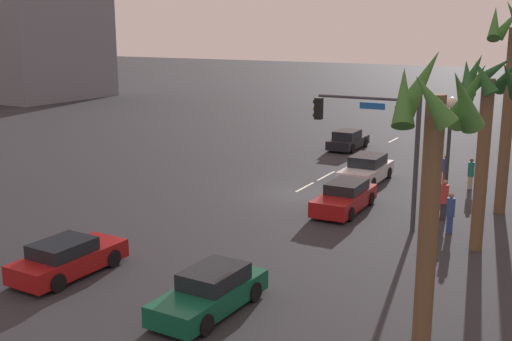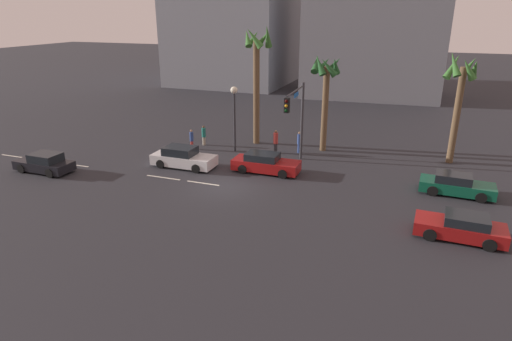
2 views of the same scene
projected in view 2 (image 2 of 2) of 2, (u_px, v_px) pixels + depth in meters
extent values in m
plane|color=#28282D|center=(224.00, 186.00, 28.40)|extent=(220.00, 220.00, 0.00)
cube|color=silver|center=(14.00, 156.00, 34.25)|extent=(2.40, 0.14, 0.01)
cube|color=silver|center=(78.00, 165.00, 32.22)|extent=(1.87, 0.14, 0.01)
cube|color=silver|center=(163.00, 178.00, 29.88)|extent=(2.58, 0.14, 0.01)
cube|color=silver|center=(203.00, 183.00, 28.90)|extent=(2.34, 0.14, 0.01)
cube|color=maroon|center=(266.00, 165.00, 30.74)|extent=(4.70, 1.77, 0.71)
cube|color=black|center=(262.00, 157.00, 30.62)|extent=(2.26, 1.54, 0.49)
cylinder|color=black|center=(289.00, 166.00, 31.07)|extent=(0.64, 0.23, 0.64)
cylinder|color=black|center=(283.00, 174.00, 29.63)|extent=(0.64, 0.23, 0.64)
cylinder|color=black|center=(251.00, 162.00, 31.98)|extent=(0.64, 0.23, 0.64)
cylinder|color=black|center=(243.00, 169.00, 30.54)|extent=(0.64, 0.23, 0.64)
cube|color=#0F5138|center=(457.00, 187.00, 26.99)|extent=(4.40, 1.87, 0.65)
cube|color=black|center=(454.00, 178.00, 26.89)|extent=(2.14, 1.57, 0.51)
cylinder|color=black|center=(480.00, 188.00, 27.24)|extent=(0.65, 0.25, 0.64)
cylinder|color=black|center=(481.00, 198.00, 25.88)|extent=(0.65, 0.25, 0.64)
cylinder|color=black|center=(434.00, 182.00, 28.22)|extent=(0.65, 0.25, 0.64)
cylinder|color=black|center=(433.00, 191.00, 26.86)|extent=(0.65, 0.25, 0.64)
cube|color=silver|center=(184.00, 160.00, 31.80)|extent=(4.62, 1.85, 0.74)
cube|color=black|center=(180.00, 151.00, 31.67)|extent=(2.22, 1.62, 0.58)
cylinder|color=black|center=(207.00, 161.00, 32.17)|extent=(0.64, 0.22, 0.64)
cylinder|color=black|center=(196.00, 169.00, 30.64)|extent=(0.64, 0.22, 0.64)
cylinder|color=black|center=(173.00, 157.00, 33.10)|extent=(0.64, 0.22, 0.64)
cylinder|color=black|center=(161.00, 164.00, 31.57)|extent=(0.64, 0.22, 0.64)
cube|color=black|center=(44.00, 165.00, 30.87)|extent=(4.18, 1.78, 0.62)
cube|color=black|center=(46.00, 158.00, 30.58)|extent=(2.02, 1.54, 0.57)
cylinder|color=black|center=(21.00, 169.00, 30.65)|extent=(0.64, 0.23, 0.64)
cylinder|color=black|center=(40.00, 162.00, 32.06)|extent=(0.64, 0.23, 0.64)
cylinder|color=black|center=(50.00, 173.00, 29.78)|extent=(0.64, 0.23, 0.64)
cylinder|color=black|center=(67.00, 166.00, 31.18)|extent=(0.64, 0.23, 0.64)
cube|color=maroon|center=(459.00, 229.00, 21.78)|extent=(4.32, 1.91, 0.67)
cube|color=black|center=(467.00, 220.00, 21.49)|extent=(2.10, 1.61, 0.47)
cylinder|color=black|center=(430.00, 235.00, 21.61)|extent=(0.65, 0.25, 0.64)
cylinder|color=black|center=(431.00, 221.00, 23.03)|extent=(0.65, 0.25, 0.64)
cylinder|color=black|center=(490.00, 245.00, 20.65)|extent=(0.65, 0.25, 0.64)
cylinder|color=black|center=(487.00, 230.00, 22.07)|extent=(0.65, 0.25, 0.64)
cylinder|color=#38383D|center=(302.00, 122.00, 32.67)|extent=(0.20, 0.20, 5.83)
cylinder|color=#38383D|center=(296.00, 91.00, 29.79)|extent=(0.21, 4.42, 0.12)
cube|color=black|center=(287.00, 105.00, 28.03)|extent=(0.33, 0.33, 0.95)
sphere|color=#360503|center=(286.00, 101.00, 27.77)|extent=(0.20, 0.20, 0.20)
sphere|color=orange|center=(286.00, 106.00, 27.87)|extent=(0.20, 0.20, 0.20)
sphere|color=black|center=(286.00, 111.00, 27.97)|extent=(0.20, 0.20, 0.20)
cube|color=#1959B2|center=(296.00, 95.00, 30.10)|extent=(0.06, 1.10, 0.28)
cylinder|color=#2D2D33|center=(235.00, 123.00, 34.80)|extent=(0.18, 0.18, 4.64)
sphere|color=#F2EACC|center=(234.00, 90.00, 33.91)|extent=(0.56, 0.56, 0.56)
cylinder|color=#B2A58C|center=(204.00, 141.00, 37.04)|extent=(0.28, 0.28, 0.70)
cylinder|color=#1E7266|center=(204.00, 133.00, 36.79)|extent=(0.37, 0.37, 0.76)
sphere|color=brown|center=(203.00, 127.00, 36.63)|extent=(0.21, 0.21, 0.21)
cylinder|color=#333338|center=(276.00, 148.00, 34.95)|extent=(0.39, 0.39, 0.78)
cylinder|color=#BF3833|center=(276.00, 138.00, 34.67)|extent=(0.52, 0.52, 0.85)
sphere|color=#8C664C|center=(276.00, 132.00, 34.49)|extent=(0.23, 0.23, 0.23)
cylinder|color=#2D478C|center=(299.00, 148.00, 34.97)|extent=(0.37, 0.37, 0.73)
cylinder|color=#2D478C|center=(300.00, 139.00, 34.71)|extent=(0.49, 0.49, 0.80)
sphere|color=#8C664C|center=(300.00, 133.00, 34.53)|extent=(0.22, 0.22, 0.22)
cylinder|color=#BF3833|center=(192.00, 145.00, 35.91)|extent=(0.28, 0.28, 0.69)
cylinder|color=#2D478C|center=(192.00, 137.00, 35.66)|extent=(0.37, 0.37, 0.75)
sphere|color=#8C664C|center=(191.00, 131.00, 35.50)|extent=(0.20, 0.20, 0.20)
cylinder|color=brown|center=(256.00, 94.00, 36.25)|extent=(0.52, 0.52, 8.51)
cone|color=#38702D|center=(268.00, 36.00, 34.49)|extent=(0.71, 1.40, 1.87)
cone|color=#38702D|center=(263.00, 39.00, 35.41)|extent=(1.68, 1.04, 1.63)
cone|color=#38702D|center=(253.00, 39.00, 35.38)|extent=(1.32, 1.32, 1.47)
cone|color=#38702D|center=(248.00, 38.00, 34.57)|extent=(1.20, 1.40, 1.50)
cone|color=#38702D|center=(254.00, 38.00, 33.91)|extent=(1.59, 0.78, 1.72)
cylinder|color=brown|center=(456.00, 116.00, 31.70)|extent=(0.49, 0.49, 7.01)
cone|color=#38702D|center=(475.00, 68.00, 30.36)|extent=(0.67, 1.30, 1.43)
cone|color=#38702D|center=(468.00, 67.00, 31.04)|extent=(1.42, 1.06, 1.61)
cone|color=#38702D|center=(453.00, 66.00, 31.30)|extent=(1.42, 1.50, 1.87)
cone|color=#38702D|center=(455.00, 64.00, 30.17)|extent=(1.28, 1.40, 1.79)
cone|color=#38702D|center=(469.00, 69.00, 29.81)|extent=(1.36, 0.92, 1.61)
cylinder|color=brown|center=(325.00, 110.00, 34.62)|extent=(0.49, 0.49, 6.68)
cone|color=#235628|center=(336.00, 66.00, 33.16)|extent=(0.72, 1.22, 1.41)
cone|color=#235628|center=(333.00, 65.00, 34.07)|extent=(1.67, 1.09, 1.60)
cone|color=#235628|center=(323.00, 65.00, 34.06)|extent=(1.38, 1.27, 1.35)
cone|color=#235628|center=(316.00, 64.00, 33.64)|extent=(0.66, 1.73, 1.52)
cone|color=#235628|center=(320.00, 65.00, 32.99)|extent=(1.37, 1.17, 1.64)
cone|color=#235628|center=(329.00, 67.00, 32.73)|extent=(1.55, 1.00, 1.55)
cube|color=gray|center=(374.00, 34.00, 56.72)|extent=(17.74, 12.80, 15.68)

